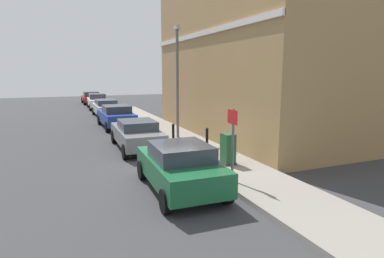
{
  "coord_description": "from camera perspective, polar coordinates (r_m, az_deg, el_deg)",
  "views": [
    {
      "loc": [
        -3.71,
        -10.81,
        3.55
      ],
      "look_at": [
        1.34,
        1.37,
        1.2
      ],
      "focal_mm": 29.84,
      "sensor_mm": 36.0,
      "label": 1
    }
  ],
  "objects": [
    {
      "name": "ground",
      "position": [
        11.97,
        -3.44,
        -7.17
      ],
      "size": [
        80.0,
        80.0,
        0.0
      ],
      "primitive_type": "plane",
      "color": "#38383A"
    },
    {
      "name": "sidewalk",
      "position": [
        18.1,
        -3.62,
        -0.98
      ],
      "size": [
        2.36,
        30.0,
        0.15
      ],
      "primitive_type": "cube",
      "color": "gray",
      "rests_on": "ground"
    },
    {
      "name": "corner_building",
      "position": [
        19.02,
        12.68,
        13.05
      ],
      "size": [
        8.0,
        13.52,
        9.21
      ],
      "color": "#9E7A4C",
      "rests_on": "ground"
    },
    {
      "name": "car_green",
      "position": [
        9.68,
        -2.16,
        -6.66
      ],
      "size": [
        2.03,
        3.98,
        1.46
      ],
      "rotation": [
        0.0,
        0.0,
        1.54
      ],
      "color": "#195933",
      "rests_on": "ground"
    },
    {
      "name": "car_grey",
      "position": [
        15.09,
        -9.84,
        -0.84
      ],
      "size": [
        1.96,
        4.47,
        1.38
      ],
      "rotation": [
        0.0,
        0.0,
        1.55
      ],
      "color": "slate",
      "rests_on": "ground"
    },
    {
      "name": "car_blue",
      "position": [
        21.28,
        -13.37,
        2.29
      ],
      "size": [
        2.03,
        4.28,
        1.45
      ],
      "rotation": [
        0.0,
        0.0,
        1.6
      ],
      "color": "navy",
      "rests_on": "ground"
    },
    {
      "name": "car_silver",
      "position": [
        26.62,
        -15.13,
        3.71
      ],
      "size": [
        1.86,
        4.44,
        1.4
      ],
      "rotation": [
        0.0,
        0.0,
        1.59
      ],
      "color": "#B7B7BC",
      "rests_on": "ground"
    },
    {
      "name": "car_white",
      "position": [
        32.9,
        -16.56,
        4.83
      ],
      "size": [
        1.89,
        4.4,
        1.47
      ],
      "rotation": [
        0.0,
        0.0,
        1.55
      ],
      "color": "silver",
      "rests_on": "ground"
    },
    {
      "name": "car_red",
      "position": [
        38.34,
        -17.59,
        5.41
      ],
      "size": [
        1.97,
        4.12,
        1.37
      ],
      "rotation": [
        0.0,
        0.0,
        1.58
      ],
      "color": "maroon",
      "rests_on": "ground"
    },
    {
      "name": "utility_cabinet",
      "position": [
        12.05,
        6.43,
        -3.74
      ],
      "size": [
        0.46,
        0.61,
        1.15
      ],
      "color": "#1E4C28",
      "rests_on": "sidewalk"
    },
    {
      "name": "bollard_near_cabinet",
      "position": [
        13.88,
        2.69,
        -1.74
      ],
      "size": [
        0.14,
        0.14,
        1.04
      ],
      "color": "black",
      "rests_on": "sidewalk"
    },
    {
      "name": "bollard_far_kerb",
      "position": [
        14.96,
        -3.37,
        -0.88
      ],
      "size": [
        0.14,
        0.14,
        1.04
      ],
      "color": "black",
      "rests_on": "sidewalk"
    },
    {
      "name": "street_sign",
      "position": [
        9.94,
        7.3,
        -0.94
      ],
      "size": [
        0.08,
        0.6,
        2.3
      ],
      "color": "#59595B",
      "rests_on": "sidewalk"
    },
    {
      "name": "lamppost",
      "position": [
        16.65,
        -2.62,
        9.24
      ],
      "size": [
        0.2,
        0.44,
        5.72
      ],
      "color": "#59595B",
      "rests_on": "sidewalk"
    }
  ]
}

